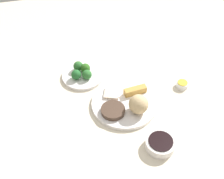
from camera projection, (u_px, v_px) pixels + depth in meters
tabletop at (129, 108)px, 1.14m from camera, size 2.20×2.20×0.02m
main_plate at (124, 103)px, 1.13m from camera, size 0.28×0.28×0.02m
rice_scoop at (139, 104)px, 1.06m from camera, size 0.08×0.08×0.08m
spring_roll at (135, 91)px, 1.15m from camera, size 0.04×0.10×0.03m
crab_rangoon_wonton at (112, 93)px, 1.16m from camera, size 0.08×0.08×0.01m
stir_fry_heap at (113, 110)px, 1.08m from camera, size 0.10×0.10×0.02m
broccoli_plate at (83, 76)px, 1.26m from camera, size 0.20×0.20×0.01m
broccoli_floret_0 at (87, 75)px, 1.22m from camera, size 0.04×0.04×0.04m
broccoli_floret_1 at (85, 68)px, 1.25m from camera, size 0.04×0.04×0.04m
broccoli_floret_2 at (76, 75)px, 1.22m from camera, size 0.05×0.05×0.05m
broccoli_floret_4 at (78, 66)px, 1.26m from camera, size 0.05×0.05×0.05m
soy_sauce_bowl at (160, 144)px, 0.98m from camera, size 0.11×0.11×0.03m
soy_sauce_bowl_liquid at (161, 141)px, 0.96m from camera, size 0.09×0.09×0.00m
sauce_ramekin_hot_mustard at (182, 85)px, 1.21m from camera, size 0.05×0.05×0.02m
sauce_ramekin_hot_mustard_liquid at (183, 83)px, 1.20m from camera, size 0.04×0.04×0.00m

